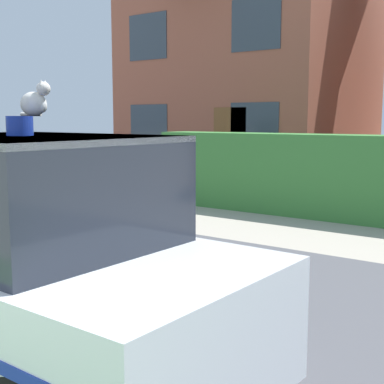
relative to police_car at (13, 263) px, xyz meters
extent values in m
cube|color=#4C4C51|center=(0.06, 1.54, -0.77)|extent=(28.00, 5.70, 0.01)
cube|color=#3D7F38|center=(-0.06, 7.05, -0.02)|extent=(8.09, 0.84, 1.52)
cylinder|color=black|center=(-1.27, 0.74, -0.48)|extent=(0.58, 0.21, 0.58)
cylinder|color=black|center=(1.17, 0.70, -0.48)|extent=(0.58, 0.21, 0.58)
cube|color=silver|center=(-0.06, 0.00, -0.21)|extent=(3.96, 1.70, 0.79)
cube|color=#232833|center=(0.15, 0.00, 0.55)|extent=(1.90, 1.50, 0.73)
cube|color=silver|center=(0.15, 0.00, 0.89)|extent=(1.90, 1.50, 0.04)
cube|color=navy|center=(-0.05, 0.82, -0.15)|extent=(3.74, 0.06, 0.07)
cylinder|color=#1933A5|center=(0.15, 0.00, 0.98)|extent=(0.18, 0.18, 0.13)
ellipsoid|color=silver|center=(0.03, 0.21, 1.13)|extent=(0.24, 0.20, 0.17)
ellipsoid|color=white|center=(0.10, 0.23, 1.12)|extent=(0.08, 0.09, 0.10)
sphere|color=silver|center=(0.11, 0.24, 1.24)|extent=(0.10, 0.10, 0.10)
cone|color=silver|center=(0.12, 0.21, 1.28)|extent=(0.04, 0.04, 0.04)
cone|color=silver|center=(0.10, 0.26, 1.28)|extent=(0.04, 0.04, 0.04)
cylinder|color=silver|center=(-0.06, 0.25, 1.06)|extent=(0.16, 0.08, 0.03)
cube|color=#93513D|center=(-5.39, 12.61, 2.02)|extent=(6.46, 5.74, 5.60)
cube|color=brown|center=(-4.35, 9.74, 0.27)|extent=(1.00, 0.02, 2.10)
cube|color=#333D47|center=(-7.17, 9.74, 0.79)|extent=(1.40, 0.02, 1.30)
cube|color=#333D47|center=(-3.61, 9.74, 0.79)|extent=(1.40, 0.02, 1.30)
cube|color=#333D47|center=(-7.17, 9.74, 3.36)|extent=(1.40, 0.02, 1.30)
cube|color=#333D47|center=(-3.61, 9.74, 3.36)|extent=(1.40, 0.02, 1.30)
camera|label=1|loc=(3.25, -2.24, 1.03)|focal=50.00mm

